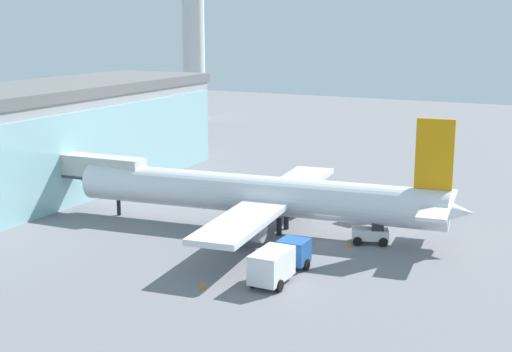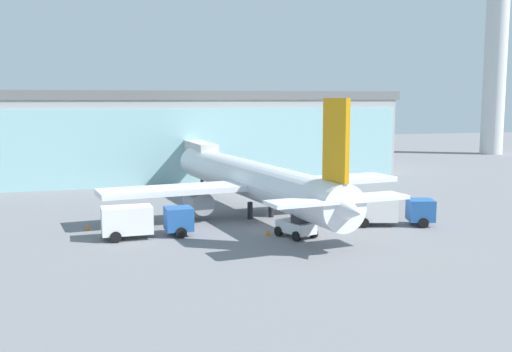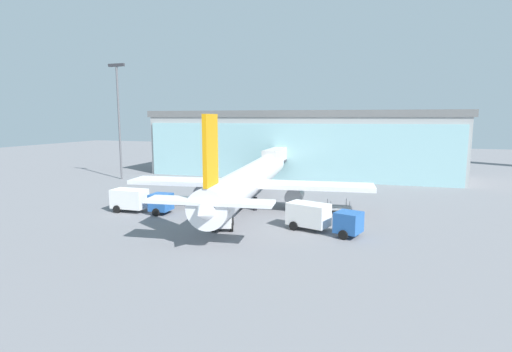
{
  "view_description": "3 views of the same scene",
  "coord_description": "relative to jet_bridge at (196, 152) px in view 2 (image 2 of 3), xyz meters",
  "views": [
    {
      "loc": [
        -57.42,
        -22.59,
        19.2
      ],
      "look_at": [
        0.2,
        7.54,
        5.17
      ],
      "focal_mm": 50.0,
      "sensor_mm": 36.0,
      "label": 1
    },
    {
      "loc": [
        -15.31,
        -48.65,
        11.31
      ],
      "look_at": [
        0.39,
        6.13,
        3.87
      ],
      "focal_mm": 42.0,
      "sensor_mm": 36.0,
      "label": 2
    },
    {
      "loc": [
        16.76,
        -39.07,
        11.01
      ],
      "look_at": [
        0.16,
        9.44,
        3.48
      ],
      "focal_mm": 28.0,
      "sensor_mm": 36.0,
      "label": 3
    }
  ],
  "objects": [
    {
      "name": "ground",
      "position": [
        1.69,
        -26.63,
        -4.5
      ],
      "size": [
        240.0,
        240.0,
        0.0
      ],
      "primitive_type": "plane",
      "color": "slate"
    },
    {
      "name": "terminal_building",
      "position": [
        1.7,
        9.68,
        1.63
      ],
      "size": [
        57.88,
        17.06,
        12.26
      ],
      "rotation": [
        0.0,
        0.0,
        0.03
      ],
      "color": "#A0A0A0",
      "rests_on": "ground"
    },
    {
      "name": "safety_cone_nose",
      "position": [
        0.69,
        -28.97,
        -4.23
      ],
      "size": [
        0.36,
        0.36,
        0.55
      ],
      "primitive_type": "cone",
      "color": "orange",
      "rests_on": "ground"
    },
    {
      "name": "jet_bridge",
      "position": [
        0.0,
        0.0,
        0.0
      ],
      "size": [
        2.99,
        13.9,
        5.88
      ],
      "rotation": [
        0.0,
        0.0,
        1.63
      ],
      "color": "beige",
      "rests_on": "ground"
    },
    {
      "name": "airplane",
      "position": [
        1.91,
        -19.69,
        -1.14
      ],
      "size": [
        30.08,
        39.14,
        11.3
      ],
      "rotation": [
        0.0,
        0.0,
        1.7
      ],
      "color": "silver",
      "rests_on": "ground"
    },
    {
      "name": "fuel_truck",
      "position": [
        12.22,
        -28.09,
        -3.04
      ],
      "size": [
        7.62,
        4.23,
        2.65
      ],
      "rotation": [
        0.0,
        0.0,
        5.99
      ],
      "color": "#2659A5",
      "rests_on": "ground"
    },
    {
      "name": "baggage_cart",
      "position": [
        12.83,
        -19.48,
        -4.0
      ],
      "size": [
        3.2,
        2.53,
        1.5
      ],
      "rotation": [
        0.0,
        0.0,
        3.53
      ],
      "color": "gray",
      "rests_on": "ground"
    },
    {
      "name": "control_tower",
      "position": [
        66.03,
        28.47,
        20.36
      ],
      "size": [
        9.16,
        9.16,
        40.61
      ],
      "color": "silver",
      "rests_on": "ground"
    },
    {
      "name": "safety_cone_wingtip",
      "position": [
        -13.68,
        -22.8,
        -4.23
      ],
      "size": [
        0.36,
        0.36,
        0.55
      ],
      "primitive_type": "cone",
      "color": "orange",
      "rests_on": "ground"
    },
    {
      "name": "pushback_tug",
      "position": [
        2.79,
        -30.19,
        -3.53
      ],
      "size": [
        3.1,
        3.63,
        2.3
      ],
      "rotation": [
        0.0,
        0.0,
        1.94
      ],
      "color": "silver",
      "rests_on": "ground"
    },
    {
      "name": "catering_truck",
      "position": [
        -9.23,
        -26.89,
        -3.04
      ],
      "size": [
        7.36,
        2.66,
        2.65
      ],
      "rotation": [
        0.0,
        0.0,
        0.03
      ],
      "color": "#2659A5",
      "rests_on": "ground"
    }
  ]
}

